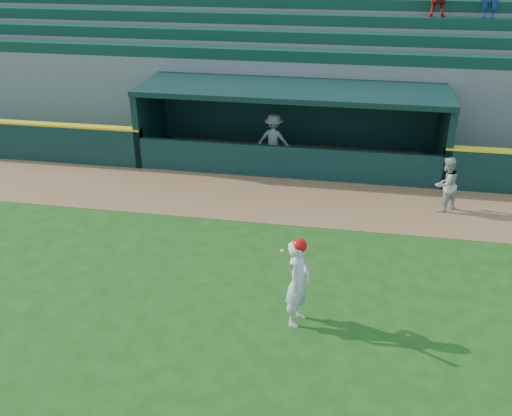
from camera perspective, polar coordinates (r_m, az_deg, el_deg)
name	(u,v)px	position (r m, az deg, el deg)	size (l,w,h in m)	color
ground	(242,300)	(11.59, -1.44, -9.20)	(120.00, 120.00, 0.00)	#1B4812
warning_track	(277,199)	(15.79, 2.15, 0.88)	(40.00, 3.00, 0.01)	brown
dugout_player_front	(446,184)	(15.69, 18.45, 2.26)	(0.72, 0.56, 1.48)	#A6A7A1
dugout_player_inside	(274,139)	(18.02, 1.78, 6.86)	(1.06, 0.61, 1.63)	#989893
dugout	(292,120)	(18.20, 3.67, 8.81)	(9.40, 2.80, 2.46)	slate
stands	(308,58)	(22.37, 5.25, 14.68)	(34.50, 6.25, 7.59)	slate
batter_at_plate	(298,281)	(10.55, 4.22, -7.32)	(0.58, 0.82, 1.79)	silver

